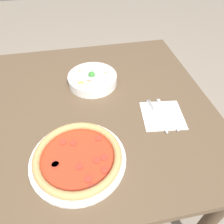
{
  "coord_description": "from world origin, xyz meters",
  "views": [
    {
      "loc": [
        -0.04,
        -0.7,
        1.42
      ],
      "look_at": [
        0.08,
        -0.08,
        0.79
      ],
      "focal_mm": 35.0,
      "sensor_mm": 36.0,
      "label": 1
    }
  ],
  "objects": [
    {
      "name": "knife",
      "position": [
        0.31,
        -0.13,
        0.78
      ],
      "size": [
        0.03,
        0.19,
        0.01
      ],
      "rotation": [
        0.0,
        0.0,
        1.65
      ],
      "color": "silver",
      "rests_on": "napkin"
    },
    {
      "name": "napkin",
      "position": [
        0.29,
        -0.12,
        0.77
      ],
      "size": [
        0.19,
        0.19,
        0.0
      ],
      "color": "white",
      "rests_on": "dining_table"
    },
    {
      "name": "pizza",
      "position": [
        -0.07,
        -0.27,
        0.79
      ],
      "size": [
        0.33,
        0.33,
        0.04
      ],
      "color": "white",
      "rests_on": "dining_table"
    },
    {
      "name": "ground_plane",
      "position": [
        0.0,
        0.0,
        0.0
      ],
      "size": [
        8.0,
        8.0,
        0.0
      ],
      "primitive_type": "plane",
      "color": "gray"
    },
    {
      "name": "fork",
      "position": [
        0.26,
        -0.13,
        0.78
      ],
      "size": [
        0.03,
        0.19,
        0.0
      ],
      "rotation": [
        0.0,
        0.0,
        1.65
      ],
      "color": "silver",
      "rests_on": "napkin"
    },
    {
      "name": "dining_table",
      "position": [
        0.0,
        0.0,
        0.66
      ],
      "size": [
        1.05,
        1.02,
        0.77
      ],
      "color": "brown",
      "rests_on": "ground_plane"
    },
    {
      "name": "bowl",
      "position": [
        0.03,
        0.15,
        0.8
      ],
      "size": [
        0.23,
        0.23,
        0.07
      ],
      "color": "white",
      "rests_on": "dining_table"
    }
  ]
}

